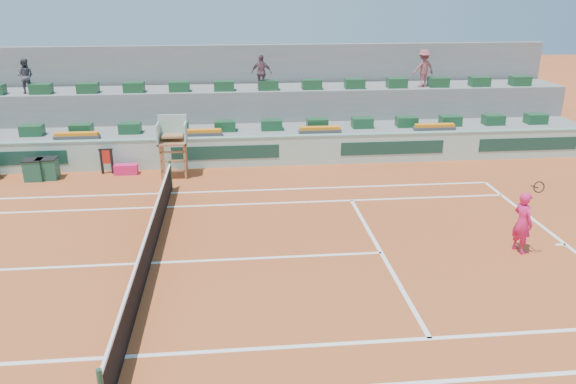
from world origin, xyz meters
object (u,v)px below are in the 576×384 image
umpire_chair (173,138)px  drink_cooler_a (48,168)px  tennis_player (523,222)px  player_bag (126,169)px

umpire_chair → drink_cooler_a: bearing=178.9°
drink_cooler_a → tennis_player: size_ratio=0.37×
player_bag → tennis_player: tennis_player is taller
umpire_chair → drink_cooler_a: (-4.86, 0.09, -1.12)m
umpire_chair → tennis_player: size_ratio=1.05×
player_bag → drink_cooler_a: 2.92m
tennis_player → player_bag: bearing=146.4°
umpire_chair → drink_cooler_a: size_ratio=2.86×
drink_cooler_a → player_bag: bearing=5.9°
umpire_chair → tennis_player: (10.30, -7.77, -0.65)m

